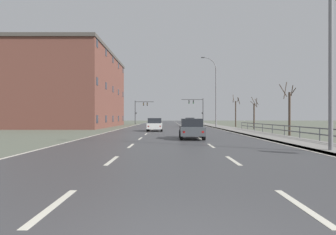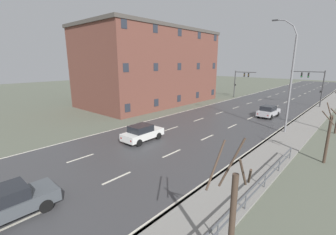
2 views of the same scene
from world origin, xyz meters
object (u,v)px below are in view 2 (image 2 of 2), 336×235
(car_near_left, at_px, (268,111))
(brick_building, at_px, (151,67))
(street_lamp_midground, at_px, (290,79))
(traffic_signal_right, at_px, (314,82))
(traffic_signal_left, at_px, (240,79))
(car_far_left, at_px, (142,133))
(car_far_right, at_px, (8,203))

(car_near_left, relative_size, brick_building, 0.17)
(street_lamp_midground, height_order, brick_building, brick_building)
(traffic_signal_right, bearing_deg, car_near_left, -102.68)
(street_lamp_midground, distance_m, car_near_left, 8.65)
(street_lamp_midground, bearing_deg, car_near_left, 120.18)
(brick_building, bearing_deg, traffic_signal_left, 59.37)
(traffic_signal_left, relative_size, brick_building, 0.23)
(traffic_signal_right, distance_m, car_near_left, 13.29)
(car_near_left, height_order, brick_building, brick_building)
(traffic_signal_right, relative_size, car_far_left, 1.44)
(street_lamp_midground, bearing_deg, car_far_left, -128.37)
(car_near_left, bearing_deg, street_lamp_midground, -57.77)
(street_lamp_midground, xyz_separation_m, car_far_right, (-5.82, -23.18, -4.78))
(street_lamp_midground, height_order, car_far_left, street_lamp_midground)
(car_far_right, xyz_separation_m, car_far_left, (-3.38, 11.56, 0.00))
(traffic_signal_left, bearing_deg, car_far_left, -80.99)
(traffic_signal_left, distance_m, car_near_left, 17.82)
(traffic_signal_left, xyz_separation_m, brick_building, (-9.64, -16.29, 2.63))
(traffic_signal_left, height_order, car_near_left, traffic_signal_left)
(traffic_signal_right, relative_size, car_far_right, 1.44)
(traffic_signal_right, distance_m, traffic_signal_left, 13.53)
(car_far_left, bearing_deg, traffic_signal_right, 73.14)
(car_far_left, xyz_separation_m, brick_building, (-14.69, 15.55, 5.63))
(street_lamp_midground, distance_m, traffic_signal_left, 24.79)
(traffic_signal_left, xyz_separation_m, car_far_left, (5.05, -31.83, -3.00))
(street_lamp_midground, height_order, car_far_right, street_lamp_midground)
(traffic_signal_right, relative_size, brick_building, 0.24)
(car_near_left, bearing_deg, traffic_signal_right, 79.36)
(street_lamp_midground, bearing_deg, traffic_signal_right, 92.42)
(street_lamp_midground, relative_size, car_near_left, 2.74)
(car_far_right, distance_m, car_far_left, 12.05)
(traffic_signal_left, distance_m, car_far_right, 44.31)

